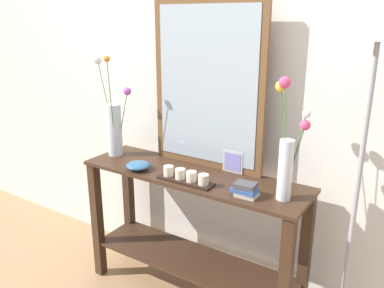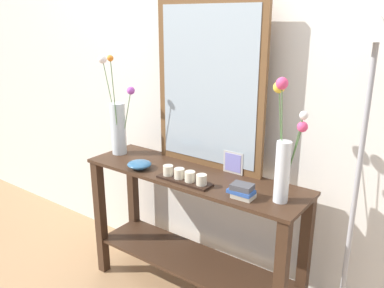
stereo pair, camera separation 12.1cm
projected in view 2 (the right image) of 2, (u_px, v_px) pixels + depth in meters
name	position (u px, v px, depth m)	size (l,w,h in m)	color
wall_back	(224.00, 69.00, 2.30)	(6.40, 0.08, 2.70)	silver
console_table	(192.00, 223.00, 2.32)	(1.33, 0.38, 0.80)	#382316
mirror_leaning	(208.00, 86.00, 2.21)	(0.70, 0.03, 0.94)	brown
tall_vase_left	(118.00, 123.00, 2.50)	(0.24, 0.15, 0.63)	silver
vase_right	(284.00, 154.00, 1.83)	(0.18, 0.11, 0.59)	silver
candle_tray	(184.00, 177.00, 2.11)	(0.32, 0.09, 0.07)	black
picture_frame_small	(233.00, 162.00, 2.22)	(0.12, 0.01, 0.13)	#B7B2AD
decorative_bowl	(139.00, 164.00, 2.30)	(0.14, 0.14, 0.05)	#2D5B84
book_stack	(242.00, 191.00, 1.93)	(0.13, 0.09, 0.07)	#B2A893
floor_lamp	(362.00, 145.00, 1.71)	(0.24, 0.24, 1.65)	#9E9EA3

